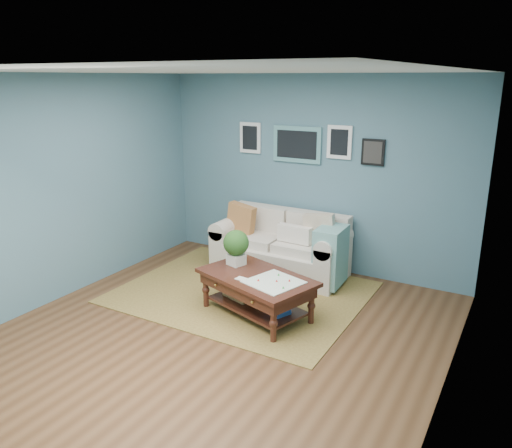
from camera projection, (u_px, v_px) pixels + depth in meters
The scene contains 4 objects.
room_shell at pixel (213, 214), 4.90m from camera, with size 5.00×5.02×2.70m.
area_rug at pixel (242, 292), 6.38m from camera, with size 2.97×2.38×0.01m, color brown.
loveseat at pixel (286, 247), 6.89m from camera, with size 1.87×0.85×0.96m.
coffee_table at pixel (253, 280), 5.72m from camera, with size 1.48×1.12×0.92m.
Camera 1 is at (2.71, -3.84, 2.65)m, focal length 35.00 mm.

